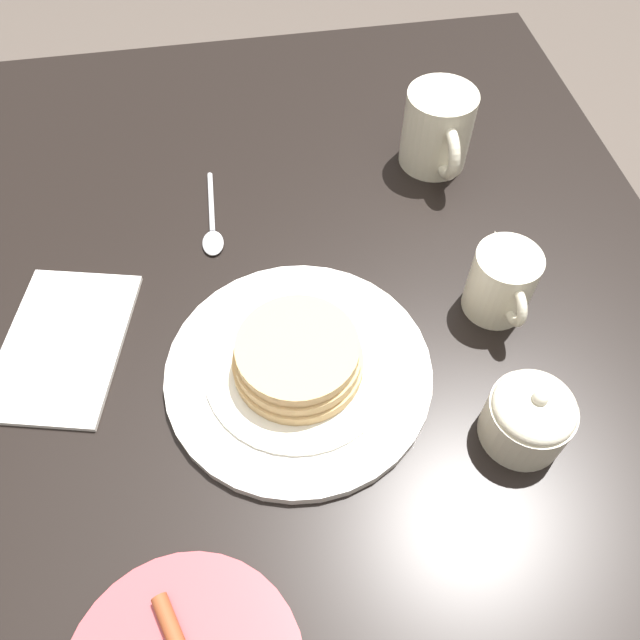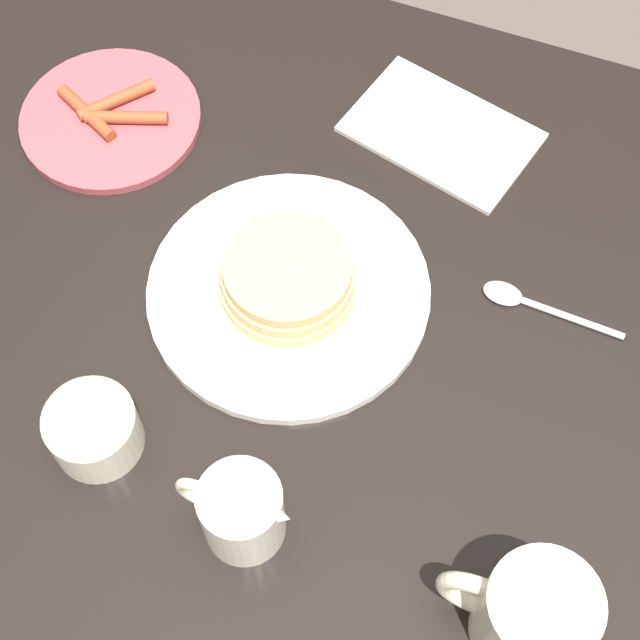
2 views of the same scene
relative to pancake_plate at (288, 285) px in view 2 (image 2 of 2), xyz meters
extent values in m
plane|color=#51473F|center=(-0.05, 0.03, -0.75)|extent=(8.00, 8.00, 0.00)
cube|color=black|center=(-0.05, 0.03, -0.03)|extent=(1.19, 0.90, 0.03)
cube|color=black|center=(0.48, -0.36, -0.40)|extent=(0.07, 0.07, 0.70)
cylinder|color=white|center=(0.00, 0.00, -0.01)|extent=(0.28, 0.28, 0.01)
cylinder|color=white|center=(0.00, 0.00, 0.00)|extent=(0.20, 0.20, 0.00)
cylinder|color=tan|center=(0.00, 0.00, 0.00)|extent=(0.14, 0.14, 0.01)
cylinder|color=tan|center=(0.00, 0.00, 0.02)|extent=(0.13, 0.13, 0.01)
cylinder|color=tan|center=(0.00, 0.00, 0.03)|extent=(0.13, 0.13, 0.01)
cylinder|color=#B2474C|center=(0.27, -0.13, -0.01)|extent=(0.20, 0.20, 0.01)
cylinder|color=brown|center=(0.24, -0.13, 0.00)|extent=(0.09, 0.04, 0.01)
cylinder|color=brown|center=(0.29, -0.12, 0.00)|extent=(0.09, 0.05, 0.01)
cylinder|color=brown|center=(0.27, -0.15, 0.00)|extent=(0.07, 0.08, 0.01)
cylinder|color=beige|center=(-0.31, 0.23, 0.03)|extent=(0.09, 0.09, 0.10)
torus|color=beige|center=(-0.26, 0.23, 0.03)|extent=(0.07, 0.01, 0.07)
cylinder|color=brown|center=(-0.31, 0.23, 0.08)|extent=(0.08, 0.08, 0.00)
cylinder|color=beige|center=(-0.05, 0.23, 0.02)|extent=(0.07, 0.07, 0.08)
cone|color=beige|center=(-0.08, 0.23, 0.05)|extent=(0.04, 0.03, 0.04)
torus|color=beige|center=(-0.02, 0.23, 0.03)|extent=(0.05, 0.01, 0.05)
cylinder|color=beige|center=(0.10, 0.21, 0.01)|extent=(0.08, 0.08, 0.06)
ellipsoid|color=beige|center=(0.10, 0.21, 0.04)|extent=(0.08, 0.08, 0.03)
sphere|color=beige|center=(0.10, 0.21, 0.06)|extent=(0.02, 0.02, 0.02)
cube|color=silver|center=(-0.08, -0.25, -0.02)|extent=(0.22, 0.17, 0.01)
cylinder|color=silver|center=(-0.27, -0.07, -0.02)|extent=(0.10, 0.01, 0.01)
ellipsoid|color=silver|center=(-0.20, -0.08, -0.02)|extent=(0.04, 0.03, 0.01)
camera|label=1|loc=(0.33, -0.03, 0.56)|focal=35.00mm
camera|label=2|loc=(-0.21, 0.44, 0.83)|focal=55.00mm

